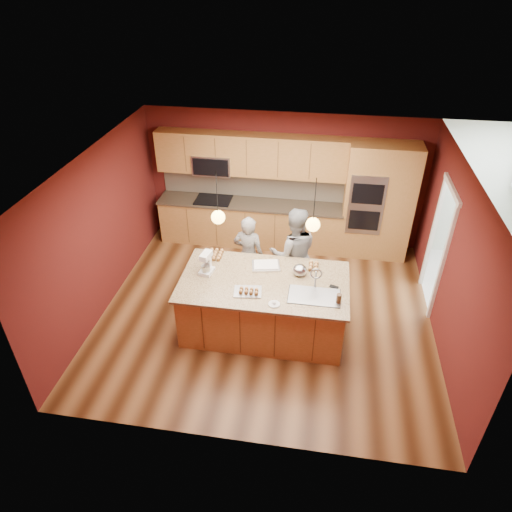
% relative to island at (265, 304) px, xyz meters
% --- Properties ---
extents(floor, '(5.50, 5.50, 0.00)m').
position_rel_island_xyz_m(floor, '(-0.02, 0.38, -0.49)').
color(floor, '#3E200E').
rests_on(floor, ground).
extents(ceiling, '(5.50, 5.50, 0.00)m').
position_rel_island_xyz_m(ceiling, '(-0.02, 0.38, 2.21)').
color(ceiling, white).
rests_on(ceiling, ground).
extents(wall_back, '(5.50, 0.00, 5.50)m').
position_rel_island_xyz_m(wall_back, '(-0.02, 2.88, 0.86)').
color(wall_back, '#511614').
rests_on(wall_back, ground).
extents(wall_front, '(5.50, 0.00, 5.50)m').
position_rel_island_xyz_m(wall_front, '(-0.02, -2.12, 0.86)').
color(wall_front, '#511614').
rests_on(wall_front, ground).
extents(wall_left, '(0.00, 5.00, 5.00)m').
position_rel_island_xyz_m(wall_left, '(-2.77, 0.38, 0.86)').
color(wall_left, '#511614').
rests_on(wall_left, ground).
extents(wall_right, '(0.00, 5.00, 5.00)m').
position_rel_island_xyz_m(wall_right, '(2.73, 0.38, 0.86)').
color(wall_right, '#511614').
rests_on(wall_right, ground).
extents(cabinet_run, '(3.74, 0.64, 2.30)m').
position_rel_island_xyz_m(cabinet_run, '(-0.70, 2.63, 0.50)').
color(cabinet_run, olive).
rests_on(cabinet_run, floor).
extents(oven_column, '(1.30, 0.62, 2.30)m').
position_rel_island_xyz_m(oven_column, '(1.82, 2.57, 0.67)').
color(oven_column, olive).
rests_on(oven_column, floor).
extents(doorway_trim, '(0.08, 1.11, 2.20)m').
position_rel_island_xyz_m(doorway_trim, '(2.71, 1.18, 0.56)').
color(doorway_trim, white).
rests_on(doorway_trim, wall_right).
extents(pendant_left, '(0.20, 0.20, 0.80)m').
position_rel_island_xyz_m(pendant_left, '(-0.69, 0.00, 1.52)').
color(pendant_left, black).
rests_on(pendant_left, ceiling).
extents(pendant_right, '(0.20, 0.20, 0.80)m').
position_rel_island_xyz_m(pendant_right, '(0.66, 0.00, 1.52)').
color(pendant_right, black).
rests_on(pendant_right, ceiling).
extents(island, '(2.58, 1.44, 1.33)m').
position_rel_island_xyz_m(island, '(0.00, 0.00, 0.00)').
color(island, olive).
rests_on(island, floor).
extents(person_left, '(0.59, 0.43, 1.49)m').
position_rel_island_xyz_m(person_left, '(-0.43, 0.98, 0.26)').
color(person_left, black).
rests_on(person_left, floor).
extents(person_right, '(0.94, 0.80, 1.70)m').
position_rel_island_xyz_m(person_right, '(0.35, 0.98, 0.36)').
color(person_right, gray).
rests_on(person_right, floor).
extents(stand_mixer, '(0.23, 0.29, 0.36)m').
position_rel_island_xyz_m(stand_mixer, '(-0.94, 0.09, 0.62)').
color(stand_mixer, white).
rests_on(stand_mixer, island).
extents(sheet_cake, '(0.50, 0.41, 0.05)m').
position_rel_island_xyz_m(sheet_cake, '(-0.04, 0.38, 0.49)').
color(sheet_cake, silver).
rests_on(sheet_cake, island).
extents(cooling_rack, '(0.44, 0.34, 0.02)m').
position_rel_island_xyz_m(cooling_rack, '(-0.22, -0.31, 0.48)').
color(cooling_rack, '#9C9EA4').
rests_on(cooling_rack, island).
extents(mixing_bowl, '(0.22, 0.22, 0.19)m').
position_rel_island_xyz_m(mixing_bowl, '(0.51, 0.24, 0.55)').
color(mixing_bowl, '#ACAFB3').
rests_on(mixing_bowl, island).
extents(plate, '(0.17, 0.17, 0.01)m').
position_rel_island_xyz_m(plate, '(0.21, -0.53, 0.47)').
color(plate, silver).
rests_on(plate, island).
extents(tumbler, '(0.08, 0.08, 0.15)m').
position_rel_island_xyz_m(tumbler, '(1.11, -0.35, 0.54)').
color(tumbler, '#392211').
rests_on(tumbler, island).
extents(phone, '(0.15, 0.11, 0.01)m').
position_rel_island_xyz_m(phone, '(1.04, 0.01, 0.47)').
color(phone, black).
rests_on(phone, island).
extents(cupcakes_left, '(0.24, 0.32, 0.07)m').
position_rel_island_xyz_m(cupcakes_left, '(-0.91, 0.55, 0.50)').
color(cupcakes_left, '#C1864A').
rests_on(cupcakes_left, island).
extents(cupcakes_rack, '(0.30, 0.15, 0.07)m').
position_rel_island_xyz_m(cupcakes_rack, '(-0.20, -0.34, 0.52)').
color(cupcakes_rack, '#C1864A').
rests_on(cupcakes_rack, island).
extents(cupcakes_right, '(0.17, 0.26, 0.08)m').
position_rel_island_xyz_m(cupcakes_right, '(0.71, 0.47, 0.50)').
color(cupcakes_right, '#C1864A').
rests_on(cupcakes_right, island).
extents(dryer, '(0.57, 0.59, 0.92)m').
position_rel_island_xyz_m(dryer, '(4.17, 1.85, -0.02)').
color(dryer, white).
rests_on(dryer, floor).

